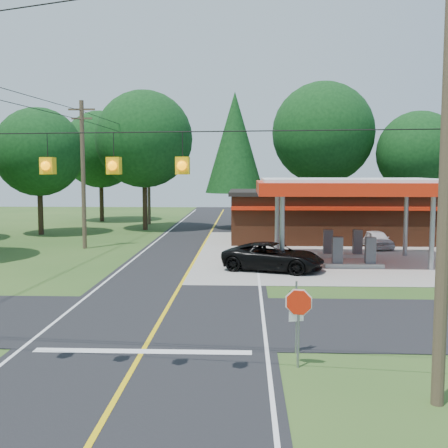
{
  "coord_description": "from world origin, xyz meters",
  "views": [
    {
      "loc": [
        3.08,
        -19.68,
        5.42
      ],
      "look_at": [
        2.0,
        7.0,
        2.8
      ],
      "focal_mm": 45.0,
      "sensor_mm": 36.0,
      "label": 1
    }
  ],
  "objects_px": {
    "suv_car": "(273,257)",
    "sedan_car": "(377,240)",
    "octagonal_stop_sign": "(299,309)",
    "gas_canopy": "(349,189)"
  },
  "relations": [
    {
      "from": "suv_car",
      "to": "sedan_car",
      "type": "distance_m",
      "value": 11.6
    },
    {
      "from": "suv_car",
      "to": "sedan_car",
      "type": "relative_size",
      "value": 1.51
    },
    {
      "from": "suv_car",
      "to": "octagonal_stop_sign",
      "type": "bearing_deg",
      "value": -162.4
    },
    {
      "from": "gas_canopy",
      "to": "suv_car",
      "type": "relative_size",
      "value": 1.97
    },
    {
      "from": "sedan_car",
      "to": "suv_car",
      "type": "bearing_deg",
      "value": -138.61
    },
    {
      "from": "octagonal_stop_sign",
      "to": "suv_car",
      "type": "bearing_deg",
      "value": 89.95
    },
    {
      "from": "sedan_car",
      "to": "octagonal_stop_sign",
      "type": "relative_size",
      "value": 1.61
    },
    {
      "from": "gas_canopy",
      "to": "octagonal_stop_sign",
      "type": "height_order",
      "value": "gas_canopy"
    },
    {
      "from": "gas_canopy",
      "to": "sedan_car",
      "type": "height_order",
      "value": "gas_canopy"
    },
    {
      "from": "suv_car",
      "to": "sedan_car",
      "type": "height_order",
      "value": "suv_car"
    }
  ]
}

